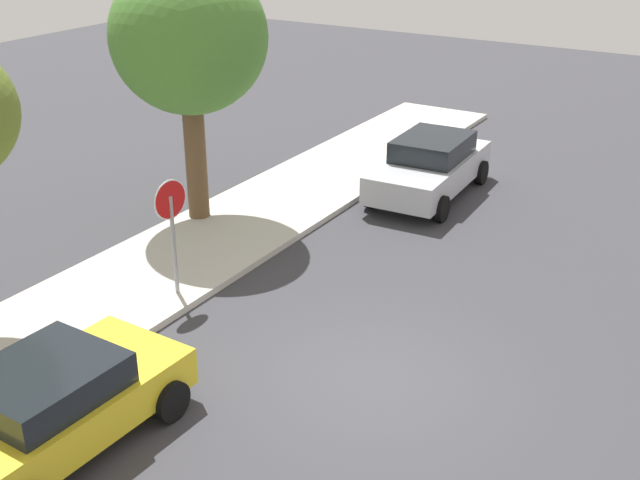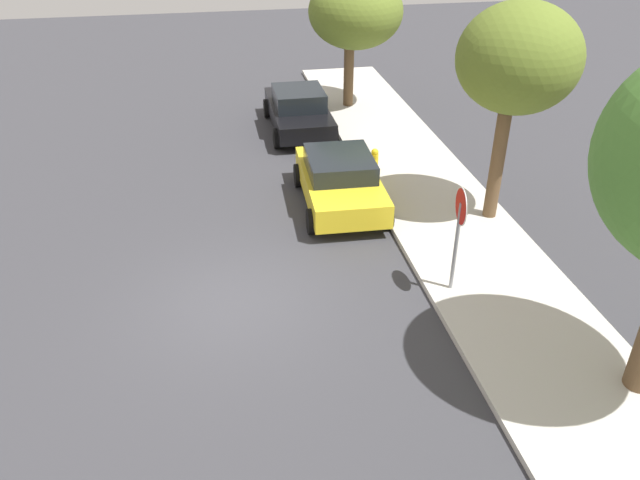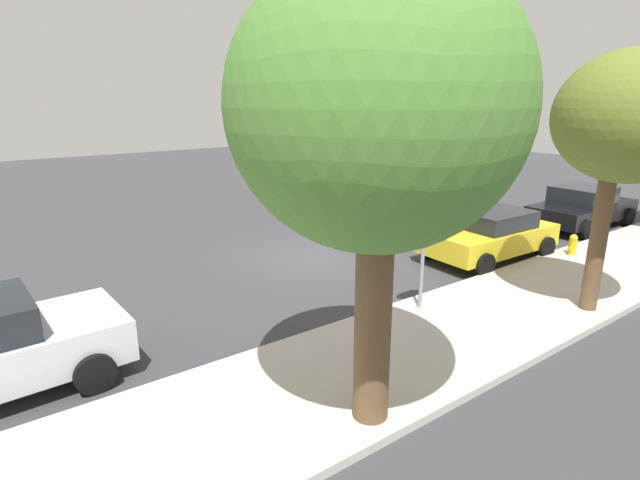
{
  "view_description": "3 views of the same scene",
  "coord_description": "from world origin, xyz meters",
  "px_view_note": "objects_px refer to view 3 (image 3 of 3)",
  "views": [
    {
      "loc": [
        -9.86,
        -4.99,
        7.43
      ],
      "look_at": [
        1.44,
        1.87,
        1.5
      ],
      "focal_mm": 45.0,
      "sensor_mm": 36.0,
      "label": 1
    },
    {
      "loc": [
        10.48,
        -0.13,
        7.76
      ],
      "look_at": [
        0.16,
        1.79,
        1.41
      ],
      "focal_mm": 35.0,
      "sensor_mm": 36.0,
      "label": 2
    },
    {
      "loc": [
        7.87,
        11.08,
        4.44
      ],
      "look_at": [
        0.69,
        1.27,
        0.89
      ],
      "focal_mm": 28.0,
      "sensor_mm": 36.0,
      "label": 3
    }
  ],
  "objects_px": {
    "stop_sign": "(424,237)",
    "street_tree_mid_block": "(376,110)",
    "street_tree_far": "(631,119)",
    "parked_car_yellow": "(489,234)",
    "fire_hydrant": "(572,247)",
    "parked_car_black": "(582,207)"
  },
  "relations": [
    {
      "from": "stop_sign",
      "to": "street_tree_mid_block",
      "type": "xyz_separation_m",
      "value": [
        3.39,
        2.18,
        2.59
      ]
    },
    {
      "from": "stop_sign",
      "to": "parked_car_yellow",
      "type": "xyz_separation_m",
      "value": [
        -4.32,
        -1.46,
        -0.96
      ]
    },
    {
      "from": "street_tree_mid_block",
      "to": "parked_car_yellow",
      "type": "bearing_deg",
      "value": -154.72
    },
    {
      "from": "street_tree_mid_block",
      "to": "fire_hydrant",
      "type": "bearing_deg",
      "value": -167.02
    },
    {
      "from": "parked_car_yellow",
      "to": "street_tree_mid_block",
      "type": "relative_size",
      "value": 0.66
    },
    {
      "from": "stop_sign",
      "to": "street_tree_far",
      "type": "height_order",
      "value": "street_tree_far"
    },
    {
      "from": "parked_car_black",
      "to": "street_tree_mid_block",
      "type": "relative_size",
      "value": 0.71
    },
    {
      "from": "parked_car_black",
      "to": "fire_hydrant",
      "type": "distance_m",
      "value": 4.06
    },
    {
      "from": "fire_hydrant",
      "to": "parked_car_black",
      "type": "bearing_deg",
      "value": -155.76
    },
    {
      "from": "stop_sign",
      "to": "fire_hydrant",
      "type": "xyz_separation_m",
      "value": [
        -6.18,
        -0.02,
        -1.32
      ]
    },
    {
      "from": "stop_sign",
      "to": "parked_car_black",
      "type": "distance_m",
      "value": 10.06
    },
    {
      "from": "stop_sign",
      "to": "parked_car_yellow",
      "type": "height_order",
      "value": "stop_sign"
    },
    {
      "from": "stop_sign",
      "to": "fire_hydrant",
      "type": "bearing_deg",
      "value": -179.79
    },
    {
      "from": "street_tree_far",
      "to": "street_tree_mid_block",
      "type": "bearing_deg",
      "value": -0.79
    },
    {
      "from": "stop_sign",
      "to": "street_tree_mid_block",
      "type": "height_order",
      "value": "street_tree_mid_block"
    },
    {
      "from": "parked_car_black",
      "to": "street_tree_far",
      "type": "relative_size",
      "value": 0.81
    },
    {
      "from": "fire_hydrant",
      "to": "street_tree_mid_block",
      "type": "bearing_deg",
      "value": 12.98
    },
    {
      "from": "street_tree_far",
      "to": "parked_car_black",
      "type": "bearing_deg",
      "value": -150.26
    },
    {
      "from": "street_tree_mid_block",
      "to": "fire_hydrant",
      "type": "xyz_separation_m",
      "value": [
        -9.57,
        -2.21,
        -3.91
      ]
    },
    {
      "from": "parked_car_yellow",
      "to": "street_tree_mid_block",
      "type": "height_order",
      "value": "street_tree_mid_block"
    },
    {
      "from": "parked_car_yellow",
      "to": "street_tree_far",
      "type": "bearing_deg",
      "value": 69.83
    },
    {
      "from": "parked_car_yellow",
      "to": "parked_car_black",
      "type": "relative_size",
      "value": 0.93
    }
  ]
}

